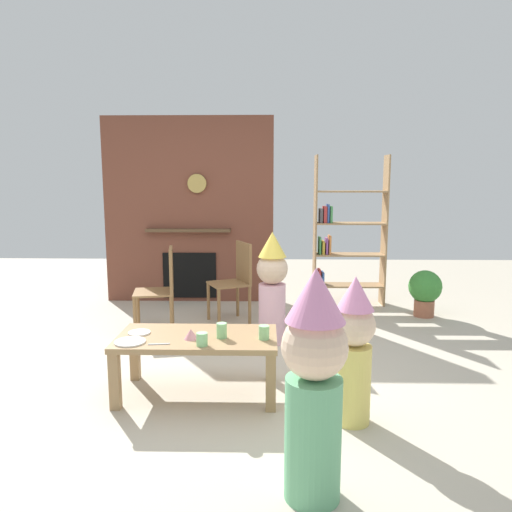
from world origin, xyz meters
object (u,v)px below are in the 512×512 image
object	(u,v)px
dining_chair_left	(163,285)
child_in_pink	(354,346)
paper_plate_front	(139,333)
paper_plate_rear	(130,342)
paper_cup_near_left	(264,332)
birthday_cake_slice	(191,334)
bookshelf	(344,235)
coffee_table	(197,345)
paper_cup_near_right	(222,331)
dining_chair_middle	(236,277)
potted_plant_tall	(425,290)
child_with_cone_hat	(314,380)
child_by_the_chairs	(272,285)
paper_cup_center	(202,339)

from	to	relation	value
dining_chair_left	child_in_pink	bearing A→B (deg)	121.65
paper_plate_front	paper_plate_rear	world-z (taller)	same
paper_cup_near_left	birthday_cake_slice	world-z (taller)	paper_cup_near_left
bookshelf	coffee_table	xyz separation A→B (m)	(-1.50, -2.69, -0.52)
coffee_table	dining_chair_left	bearing A→B (deg)	111.49
paper_cup_near_right	dining_chair_middle	world-z (taller)	dining_chair_middle
paper_cup_near_right	paper_plate_front	distance (m)	0.63
dining_chair_middle	paper_plate_front	bearing A→B (deg)	46.63
birthday_cake_slice	dining_chair_left	xyz separation A→B (m)	(-0.53, 1.51, 0.02)
child_in_pink	dining_chair_middle	bearing A→B (deg)	-48.07
coffee_table	dining_chair_middle	bearing A→B (deg)	84.89
paper_plate_front	potted_plant_tall	distance (m)	3.51
paper_cup_near_right	dining_chair_left	bearing A→B (deg)	116.87
paper_plate_rear	dining_chair_left	distance (m)	1.61
birthday_cake_slice	dining_chair_middle	bearing A→B (deg)	84.11
paper_cup_near_right	birthday_cake_slice	size ratio (longest dim) A/B	1.10
child_with_cone_hat	child_in_pink	bearing A→B (deg)	-55.97
bookshelf	dining_chair_middle	bearing A→B (deg)	-149.01
child_by_the_chairs	bookshelf	bearing A→B (deg)	174.14
paper_cup_near_right	child_with_cone_hat	world-z (taller)	child_with_cone_hat
paper_cup_near_left	paper_cup_near_right	world-z (taller)	paper_cup_near_right
dining_chair_left	paper_plate_rear	bearing A→B (deg)	84.06
paper_cup_center	dining_chair_middle	world-z (taller)	dining_chair_middle
dining_chair_left	child_with_cone_hat	bearing A→B (deg)	106.55
coffee_table	child_in_pink	xyz separation A→B (m)	(1.07, -0.40, 0.14)
coffee_table	dining_chair_middle	xyz separation A→B (m)	(0.17, 1.89, 0.13)
paper_cup_center	dining_chair_left	size ratio (longest dim) A/B	0.10
bookshelf	dining_chair_left	xyz separation A→B (m)	(-2.06, -1.25, -0.39)
child_in_pink	child_by_the_chairs	world-z (taller)	child_by_the_chairs
paper_cup_near_left	paper_plate_rear	xyz separation A→B (m)	(-0.94, -0.09, -0.04)
potted_plant_tall	dining_chair_left	bearing A→B (deg)	-166.67
child_with_cone_hat	child_by_the_chairs	size ratio (longest dim) A/B	1.07
paper_cup_near_left	child_by_the_chairs	distance (m)	1.24
bookshelf	coffee_table	distance (m)	3.12
paper_cup_center	dining_chair_left	bearing A→B (deg)	110.91
paper_cup_center	paper_plate_front	distance (m)	0.57
coffee_table	potted_plant_tall	size ratio (longest dim) A/B	2.13
potted_plant_tall	child_with_cone_hat	bearing A→B (deg)	-116.32
paper_plate_front	dining_chair_left	distance (m)	1.40
paper_plate_front	potted_plant_tall	world-z (taller)	potted_plant_tall
paper_cup_near_left	birthday_cake_slice	distance (m)	0.53
paper_cup_center	child_by_the_chairs	distance (m)	1.47
paper_cup_center	birthday_cake_slice	xyz separation A→B (m)	(-0.10, 0.14, -0.01)
coffee_table	child_with_cone_hat	bearing A→B (deg)	-57.57
coffee_table	potted_plant_tall	world-z (taller)	potted_plant_tall
paper_plate_rear	dining_chair_left	xyz separation A→B (m)	(-0.12, 1.60, 0.05)
paper_cup_center	child_with_cone_hat	bearing A→B (deg)	-54.63
bookshelf	paper_cup_near_right	bearing A→B (deg)	-115.65
potted_plant_tall	paper_plate_rear	bearing A→B (deg)	-140.83
paper_plate_front	child_in_pink	world-z (taller)	child_in_pink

